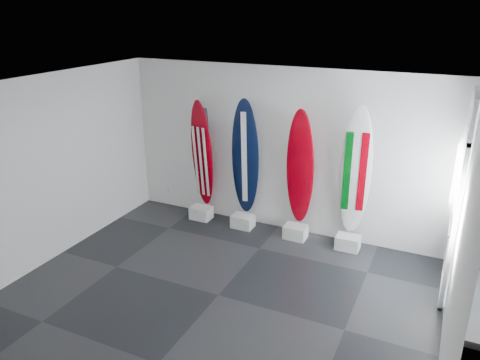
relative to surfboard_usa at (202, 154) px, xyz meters
The scene contains 16 objects.
floor 3.03m from the surfboard_usa, 56.40° to the right, with size 6.00×6.00×0.00m, color black.
ceiling 3.22m from the surfboard_usa, 56.40° to the right, with size 6.00×6.00×0.00m, color white.
wall_back 1.54m from the surfboard_usa, ahead, with size 6.00×6.00×0.00m, color white.
wall_front 5.02m from the surfboard_usa, 72.42° to the right, with size 6.00×6.00×0.00m, color white.
wall_left 2.73m from the surfboard_usa, 123.08° to the right, with size 5.00×5.00×0.00m, color white.
wall_right 5.06m from the surfboard_usa, 26.80° to the right, with size 5.00×5.00×0.00m, color white.
display_block_usa 1.18m from the surfboard_usa, 90.00° to the right, with size 0.40×0.30×0.24m, color silver.
surfboard_usa is the anchor object (origin of this frame).
display_block_navy 1.49m from the surfboard_usa, ahead, with size 0.40×0.30×0.24m, color silver.
surfboard_navy 0.90m from the surfboard_usa, ahead, with size 0.50×0.08×2.23m, color black.
display_block_swiss 2.28m from the surfboard_usa, ahead, with size 0.40×0.30×0.24m, color silver.
surfboard_swiss 1.95m from the surfboard_usa, ahead, with size 0.49×0.08×2.15m, color #92000D.
display_block_italy 3.13m from the surfboard_usa, ahead, with size 0.40×0.30×0.24m, color silver.
surfboard_italy 2.90m from the surfboard_usa, ahead, with size 0.52×0.08×2.29m, color silver.
wall_outlet 1.35m from the surfboard_usa, 167.93° to the left, with size 0.09×0.02×0.13m, color silver.
glass_door 4.55m from the surfboard_usa, ahead, with size 0.12×1.16×2.85m, color white, non-canonical shape.
Camera 1 is at (2.75, -5.14, 3.98)m, focal length 35.22 mm.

